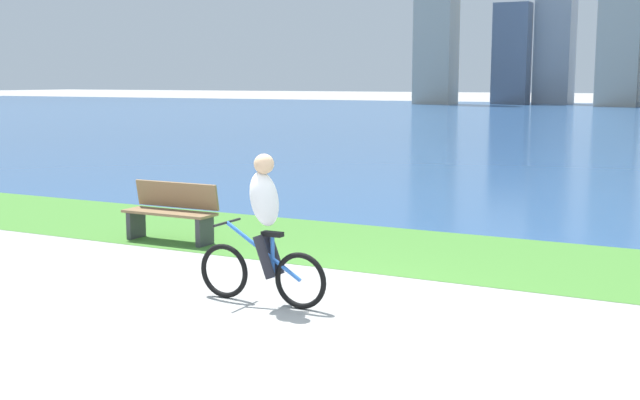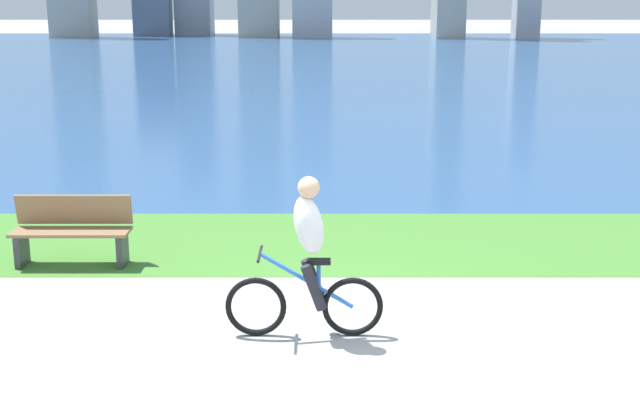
% 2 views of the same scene
% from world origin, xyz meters
% --- Properties ---
extents(ground_plane, '(300.00, 300.00, 0.00)m').
position_xyz_m(ground_plane, '(0.00, 0.00, 0.00)').
color(ground_plane, '#9E9E99').
extents(grass_strip_bayside, '(120.00, 3.14, 0.01)m').
position_xyz_m(grass_strip_bayside, '(0.00, 3.62, 0.00)').
color(grass_strip_bayside, '#478433').
rests_on(grass_strip_bayside, ground).
extents(bay_water_surface, '(300.00, 77.39, 0.00)m').
position_xyz_m(bay_water_surface, '(0.00, 43.88, 0.00)').
color(bay_water_surface, '#2D568C').
rests_on(bay_water_surface, ground).
extents(cyclist_lead, '(1.60, 0.52, 1.66)m').
position_xyz_m(cyclist_lead, '(-0.27, 0.22, 0.83)').
color(cyclist_lead, black).
rests_on(cyclist_lead, ground).
extents(bench_near_path, '(1.50, 0.47, 0.90)m').
position_xyz_m(bench_near_path, '(-3.34, 2.59, 0.45)').
color(bench_near_path, olive).
rests_on(bench_near_path, ground).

